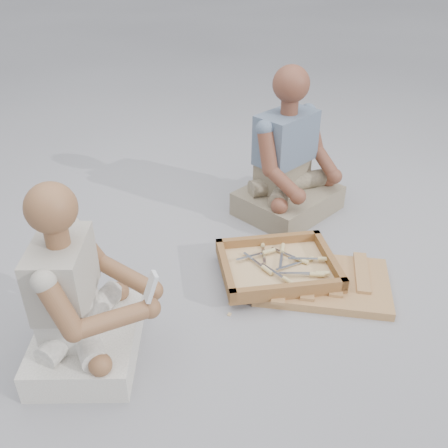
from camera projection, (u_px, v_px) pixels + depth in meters
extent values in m
plane|color=gray|center=(255.00, 300.00, 2.38)|extent=(60.00, 60.00, 0.00)
cube|color=olive|center=(322.00, 282.00, 2.46)|extent=(0.76, 0.63, 0.04)
cube|color=brown|center=(278.00, 269.00, 2.50)|extent=(0.58, 0.47, 0.02)
cube|color=brown|center=(268.00, 240.00, 2.65)|extent=(0.57, 0.05, 0.06)
cube|color=brown|center=(289.00, 290.00, 2.30)|extent=(0.57, 0.05, 0.06)
cube|color=brown|center=(329.00, 259.00, 2.51)|extent=(0.05, 0.45, 0.06)
cube|color=brown|center=(226.00, 268.00, 2.44)|extent=(0.05, 0.45, 0.06)
cube|color=tan|center=(278.00, 267.00, 2.49)|extent=(0.51, 0.40, 0.01)
cube|color=silver|center=(272.00, 271.00, 2.43)|extent=(0.09, 0.14, 0.00)
cylinder|color=tan|center=(289.00, 281.00, 2.36)|extent=(0.05, 0.07, 0.02)
cube|color=silver|center=(300.00, 273.00, 2.41)|extent=(0.15, 0.04, 0.00)
cylinder|color=tan|center=(322.00, 273.00, 2.41)|extent=(0.07, 0.03, 0.02)
cube|color=silver|center=(250.00, 256.00, 2.53)|extent=(0.15, 0.05, 0.00)
cylinder|color=tan|center=(269.00, 251.00, 2.57)|extent=(0.07, 0.04, 0.02)
cube|color=silver|center=(284.00, 253.00, 2.57)|extent=(0.11, 0.12, 0.00)
cylinder|color=tan|center=(302.00, 261.00, 2.52)|extent=(0.06, 0.07, 0.02)
cube|color=silver|center=(294.00, 274.00, 2.41)|extent=(0.15, 0.05, 0.00)
cylinder|color=tan|center=(317.00, 274.00, 2.40)|extent=(0.07, 0.04, 0.02)
cube|color=silver|center=(281.00, 260.00, 2.51)|extent=(0.07, 0.15, 0.00)
cylinder|color=tan|center=(283.00, 248.00, 2.60)|extent=(0.05, 0.07, 0.02)
cube|color=silver|center=(253.00, 260.00, 2.52)|extent=(0.08, 0.14, 0.00)
cylinder|color=tan|center=(267.00, 270.00, 2.44)|extent=(0.05, 0.07, 0.02)
cube|color=silver|center=(289.00, 266.00, 2.48)|extent=(0.15, 0.06, 0.00)
cylinder|color=tan|center=(307.00, 260.00, 2.52)|extent=(0.07, 0.04, 0.02)
cube|color=silver|center=(303.00, 259.00, 2.51)|extent=(0.15, 0.05, 0.00)
cylinder|color=tan|center=(325.00, 259.00, 2.51)|extent=(0.07, 0.04, 0.02)
cube|color=silver|center=(264.00, 254.00, 2.57)|extent=(0.04, 0.15, 0.00)
cylinder|color=tan|center=(262.00, 242.00, 2.66)|extent=(0.03, 0.07, 0.02)
cube|color=tan|center=(276.00, 254.00, 2.70)|extent=(0.02, 0.02, 0.00)
cube|color=tan|center=(316.00, 240.00, 2.81)|extent=(0.02, 0.02, 0.00)
cube|color=tan|center=(306.00, 278.00, 2.52)|extent=(0.02, 0.02, 0.00)
cube|color=tan|center=(230.00, 304.00, 2.35)|extent=(0.02, 0.02, 0.00)
cube|color=tan|center=(229.00, 314.00, 2.29)|extent=(0.02, 0.02, 0.00)
cube|color=tan|center=(291.00, 247.00, 2.76)|extent=(0.02, 0.02, 0.00)
cube|color=tan|center=(241.00, 254.00, 2.69)|extent=(0.02, 0.02, 0.00)
cube|color=tan|center=(305.00, 263.00, 2.63)|extent=(0.02, 0.02, 0.00)
cube|color=tan|center=(315.00, 238.00, 2.84)|extent=(0.02, 0.02, 0.00)
cube|color=tan|center=(273.00, 300.00, 2.37)|extent=(0.02, 0.02, 0.00)
cube|color=tan|center=(328.00, 265.00, 2.61)|extent=(0.02, 0.02, 0.00)
cube|color=tan|center=(310.00, 287.00, 2.46)|extent=(0.02, 0.02, 0.00)
cube|color=tan|center=(311.00, 271.00, 2.57)|extent=(0.02, 0.02, 0.00)
cube|color=tan|center=(248.00, 248.00, 2.75)|extent=(0.02, 0.02, 0.00)
cube|color=tan|center=(293.00, 279.00, 2.51)|extent=(0.02, 0.02, 0.00)
cube|color=silver|center=(88.00, 342.00, 2.05)|extent=(0.48, 0.57, 0.13)
cube|color=silver|center=(69.00, 315.00, 1.98)|extent=(0.22, 0.31, 0.16)
cube|color=#A39B90|center=(62.00, 273.00, 1.87)|extent=(0.24, 0.34, 0.26)
sphere|color=brown|center=(51.00, 208.00, 1.72)|extent=(0.18, 0.18, 0.18)
sphere|color=brown|center=(153.00, 290.00, 1.98)|extent=(0.08, 0.08, 0.08)
sphere|color=brown|center=(150.00, 308.00, 1.89)|extent=(0.08, 0.08, 0.08)
cube|color=gray|center=(288.00, 200.00, 3.06)|extent=(0.72, 0.69, 0.15)
cube|color=gray|center=(282.00, 174.00, 3.01)|extent=(0.37, 0.34, 0.18)
cube|color=slate|center=(286.00, 138.00, 2.88)|extent=(0.41, 0.38, 0.29)
sphere|color=brown|center=(291.00, 84.00, 2.71)|extent=(0.21, 0.21, 0.21)
sphere|color=brown|center=(334.00, 176.00, 2.96)|extent=(0.09, 0.09, 0.09)
sphere|color=brown|center=(298.00, 196.00, 2.75)|extent=(0.09, 0.09, 0.09)
cube|color=silver|center=(151.00, 287.00, 1.84)|extent=(0.07, 0.06, 0.12)
cube|color=black|center=(151.00, 285.00, 1.84)|extent=(0.02, 0.04, 0.04)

